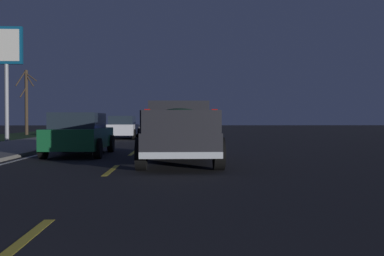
% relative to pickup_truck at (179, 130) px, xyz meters
% --- Properties ---
extents(ground, '(144.00, 144.00, 0.00)m').
position_rel_pickup_truck_xyz_m(ground, '(14.51, 1.75, -0.98)').
color(ground, black).
extents(sidewalk_shoulder, '(108.00, 4.00, 0.12)m').
position_rel_pickup_truck_xyz_m(sidewalk_shoulder, '(14.51, 7.45, -0.92)').
color(sidewalk_shoulder, gray).
rests_on(sidewalk_shoulder, ground).
extents(lane_markings, '(108.00, 3.54, 0.01)m').
position_rel_pickup_truck_xyz_m(lane_markings, '(16.08, 4.30, -0.98)').
color(lane_markings, yellow).
rests_on(lane_markings, ground).
extents(pickup_truck, '(5.44, 2.31, 1.87)m').
position_rel_pickup_truck_xyz_m(pickup_truck, '(0.00, 0.00, 0.00)').
color(pickup_truck, '#232328').
rests_on(pickup_truck, ground).
extents(sedan_white, '(4.40, 2.02, 1.54)m').
position_rel_pickup_truck_xyz_m(sedan_white, '(17.05, 3.66, -0.20)').
color(sedan_white, silver).
rests_on(sedan_white, ground).
extents(sedan_green, '(4.40, 2.02, 1.54)m').
position_rel_pickup_truck_xyz_m(sedan_green, '(3.02, 3.58, -0.20)').
color(sedan_green, '#14592D').
rests_on(sedan_green, ground).
extents(sedan_blue, '(4.41, 2.04, 1.54)m').
position_rel_pickup_truck_xyz_m(sedan_blue, '(15.21, -0.19, -0.20)').
color(sedan_blue, navy).
rests_on(sedan_blue, ground).
extents(gas_price_sign, '(0.27, 1.90, 6.77)m').
position_rel_pickup_truck_xyz_m(gas_price_sign, '(13.32, 10.03, 4.10)').
color(gas_price_sign, '#99999E').
rests_on(gas_price_sign, ground).
extents(bare_tree_far, '(1.06, 1.77, 5.57)m').
position_rel_pickup_truck_xyz_m(bare_tree_far, '(25.06, 12.75, 1.96)').
color(bare_tree_far, '#423323').
rests_on(bare_tree_far, ground).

